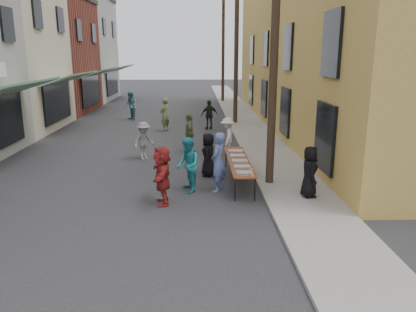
{
  "coord_description": "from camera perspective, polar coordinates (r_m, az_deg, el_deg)",
  "views": [
    {
      "loc": [
        1.91,
        -9.68,
        4.2
      ],
      "look_at": [
        2.24,
        1.81,
        1.3
      ],
      "focal_mm": 35.0,
      "sensor_mm": 36.0,
      "label": 1
    }
  ],
  "objects": [
    {
      "name": "cup_stack",
      "position": [
        11.78,
        6.26,
        -2.65
      ],
      "size": [
        0.08,
        0.08,
        0.12
      ],
      "primitive_type": "cylinder",
      "color": "tan",
      "rests_on": "serving_table"
    },
    {
      "name": "sidewalk",
      "position": [
        25.21,
        5.42,
        4.63
      ],
      "size": [
        2.2,
        60.0,
        0.1
      ],
      "primitive_type": "cube",
      "color": "gray",
      "rests_on": "ground"
    },
    {
      "name": "guest_queue_back",
      "position": [
        11.58,
        -6.46,
        -2.74
      ],
      "size": [
        0.66,
        1.62,
        1.71
      ],
      "primitive_type": "imported",
      "rotation": [
        0.0,
        0.0,
        -1.47
      ],
      "color": "maroon",
      "rests_on": "ground"
    },
    {
      "name": "utility_pole_mid",
      "position": [
        24.8,
        4.0,
        14.82
      ],
      "size": [
        0.26,
        0.26,
        9.0
      ],
      "primitive_type": "cylinder",
      "color": "#2D2116",
      "rests_on": "ground"
    },
    {
      "name": "catering_tray_buns_end",
      "position": [
        14.64,
        3.9,
        0.66
      ],
      "size": [
        0.5,
        0.33,
        0.08
      ],
      "primitive_type": "cube",
      "color": "tan",
      "rests_on": "serving_table"
    },
    {
      "name": "condiment_jar_b",
      "position": [
        11.78,
        4.2,
        -2.7
      ],
      "size": [
        0.07,
        0.07,
        0.08
      ],
      "primitive_type": "cylinder",
      "color": "#A57F26",
      "rests_on": "serving_table"
    },
    {
      "name": "condiment_jar_a",
      "position": [
        11.69,
        4.25,
        -2.84
      ],
      "size": [
        0.07,
        0.07,
        0.08
      ],
      "primitive_type": "cylinder",
      "color": "#A57F26",
      "rests_on": "serving_table"
    },
    {
      "name": "catering_tray_foil_b",
      "position": [
        12.62,
        4.81,
        -1.57
      ],
      "size": [
        0.5,
        0.33,
        0.08
      ],
      "primitive_type": "cube",
      "color": "#B2B2B7",
      "rests_on": "serving_table"
    },
    {
      "name": "guest_front_d",
      "position": [
        17.17,
        2.78,
        2.76
      ],
      "size": [
        0.72,
        1.11,
        1.62
      ],
      "primitive_type": "imported",
      "rotation": [
        0.0,
        0.0,
        -1.69
      ],
      "color": "white",
      "rests_on": "ground"
    },
    {
      "name": "passerby_left",
      "position": [
        16.66,
        -9.01,
        2.12
      ],
      "size": [
        1.11,
        1.12,
        1.55
      ],
      "primitive_type": "imported",
      "rotation": [
        0.0,
        0.0,
        0.81
      ],
      "color": "gray",
      "rests_on": "ground"
    },
    {
      "name": "condiment_jar_c",
      "position": [
        11.88,
        4.15,
        -2.56
      ],
      "size": [
        0.07,
        0.07,
        0.08
      ],
      "primitive_type": "cylinder",
      "color": "#A57F26",
      "rests_on": "serving_table"
    },
    {
      "name": "server",
      "position": [
        12.22,
        14.09,
        -2.15
      ],
      "size": [
        0.48,
        0.74,
        1.52
      ],
      "primitive_type": "imported",
      "rotation": [
        0.0,
        0.0,
        1.57
      ],
      "color": "black",
      "rests_on": "sidewalk"
    },
    {
      "name": "utility_pole_far",
      "position": [
        36.76,
        2.14,
        14.62
      ],
      "size": [
        0.26,
        0.26,
        9.0
      ],
      "primitive_type": "cylinder",
      "color": "#2D2116",
      "rests_on": "ground"
    },
    {
      "name": "guest_front_e",
      "position": [
        17.65,
        -2.64,
        3.24
      ],
      "size": [
        0.45,
        1.02,
        1.72
      ],
      "primitive_type": "imported",
      "rotation": [
        0.0,
        0.0,
        -1.54
      ],
      "color": "#626D3F",
      "rests_on": "ground"
    },
    {
      "name": "utility_pole_near",
      "position": [
        12.91,
        9.35,
        15.32
      ],
      "size": [
        0.26,
        0.26,
        9.0
      ],
      "primitive_type": "cylinder",
      "color": "#2D2116",
      "rests_on": "ground"
    },
    {
      "name": "passerby_far",
      "position": [
        26.96,
        -10.8,
        6.95
      ],
      "size": [
        1.06,
        1.14,
        1.86
      ],
      "primitive_type": "imported",
      "rotation": [
        0.0,
        0.0,
        5.23
      ],
      "color": "teal",
      "rests_on": "ground"
    },
    {
      "name": "catering_tray_foil_d",
      "position": [
        13.96,
        4.17,
        -0.01
      ],
      "size": [
        0.5,
        0.33,
        0.08
      ],
      "primitive_type": "cube",
      "color": "#B2B2B7",
      "rests_on": "serving_table"
    },
    {
      "name": "building_ochre",
      "position": [
        25.41,
        20.27,
        15.13
      ],
      "size": [
        10.0,
        28.0,
        10.0
      ],
      "primitive_type": "cube",
      "color": "gold",
      "rests_on": "ground"
    },
    {
      "name": "ground",
      "position": [
        10.72,
        -11.94,
        -9.23
      ],
      "size": [
        120.0,
        120.0,
        0.0
      ],
      "primitive_type": "plane",
      "color": "#28282B",
      "rests_on": "ground"
    },
    {
      "name": "passerby_mid",
      "position": [
        23.2,
        0.2,
        5.82
      ],
      "size": [
        1.05,
        0.69,
        1.67
      ],
      "primitive_type": "imported",
      "rotation": [
        0.0,
        0.0,
        3.45
      ],
      "color": "black",
      "rests_on": "ground"
    },
    {
      "name": "guest_front_a",
      "position": [
        14.21,
        0.04,
        0.18
      ],
      "size": [
        0.59,
        0.81,
        1.54
      ],
      "primitive_type": "imported",
      "rotation": [
        0.0,
        0.0,
        -1.71
      ],
      "color": "black",
      "rests_on": "ground"
    },
    {
      "name": "serving_table",
      "position": [
        13.6,
        4.34,
        -0.74
      ],
      "size": [
        0.7,
        4.0,
        0.75
      ],
      "color": "brown",
      "rests_on": "ground"
    },
    {
      "name": "catering_tray_sausage",
      "position": [
        12.0,
        5.15,
        -2.41
      ],
      "size": [
        0.5,
        0.33,
        0.08
      ],
      "primitive_type": "cube",
      "color": "maroon",
      "rests_on": "serving_table"
    },
    {
      "name": "guest_front_b",
      "position": [
        12.58,
        1.41,
        -0.87
      ],
      "size": [
        0.65,
        0.79,
        1.87
      ],
      "primitive_type": "imported",
      "rotation": [
        0.0,
        0.0,
        -1.92
      ],
      "color": "#52649E",
      "rests_on": "ground"
    },
    {
      "name": "catering_tray_buns",
      "position": [
        13.29,
        4.47,
        -0.75
      ],
      "size": [
        0.5,
        0.33,
        0.08
      ],
      "primitive_type": "cube",
      "color": "tan",
      "rests_on": "serving_table"
    },
    {
      "name": "passerby_right",
      "position": [
        22.71,
        -6.11,
        5.8
      ],
      "size": [
        0.69,
        0.8,
        1.85
      ],
      "primitive_type": "imported",
      "rotation": [
        0.0,
        0.0,
        4.27
      ],
      "color": "#606D3F",
      "rests_on": "ground"
    },
    {
      "name": "guest_front_c",
      "position": [
        12.56,
        -2.86,
        -1.28
      ],
      "size": [
        0.85,
        0.98,
        1.72
      ],
      "primitive_type": "imported",
      "rotation": [
        0.0,
        0.0,
        -1.3
      ],
      "color": "teal",
      "rests_on": "ground"
    }
  ]
}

